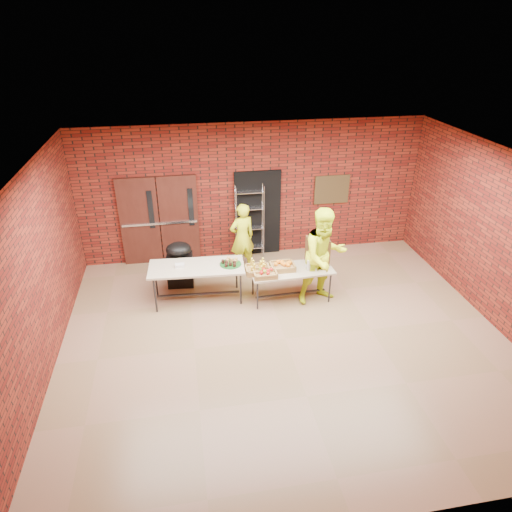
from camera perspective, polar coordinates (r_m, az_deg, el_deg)
The scene contains 19 objects.
room at distance 7.60m, azimuth 4.05°, elevation -0.75°, with size 8.08×7.08×3.28m.
double_doors at distance 10.76m, azimuth -11.93°, elevation 4.37°, with size 1.78×0.12×2.10m.
dark_doorway at distance 10.92m, azimuth 0.21°, elevation 5.31°, with size 1.10×0.06×2.10m, color black.
bronze_plaque at distance 11.17m, azimuth 9.45°, elevation 8.20°, with size 0.85×0.04×0.70m, color #403219.
wire_rack at distance 10.81m, azimuth -0.80°, elevation 4.25°, with size 0.66×0.22×1.81m, color #BBBBC3, non-canonical shape.
table_left at distance 9.24m, azimuth -7.43°, elevation -1.64°, with size 1.95×0.91×0.78m.
table_right at distance 9.27m, azimuth 4.43°, elevation -1.98°, with size 1.71×0.77×0.69m.
basket_bananas at distance 9.08m, azimuth 0.20°, elevation -1.68°, with size 0.48×0.37×0.15m.
basket_oranges at distance 9.21m, azimuth 3.33°, elevation -1.29°, with size 0.49×0.38×0.15m.
basket_apples at distance 8.95m, azimuth 1.13°, elevation -2.20°, with size 0.46×0.36×0.14m.
muffin_tray at distance 9.20m, azimuth -3.22°, elevation -0.78°, with size 0.44×0.44×0.11m.
napkin_box at distance 9.23m, azimuth -9.50°, elevation -1.17°, with size 0.19×0.12×0.06m, color silver.
coffee_dispenser at distance 9.41m, azimuth 7.70°, elevation 0.65°, with size 0.43×0.38×0.56m, color #52361C.
cup_stack_front at distance 9.18m, azimuth 6.61°, elevation -1.15°, with size 0.08×0.08×0.24m, color silver.
cup_stack_mid at distance 9.21m, azimuth 7.49°, elevation -1.15°, with size 0.08×0.08×0.23m, color silver.
cup_stack_back at distance 9.31m, azimuth 6.37°, elevation -0.75°, with size 0.08×0.08×0.23m, color silver.
covered_grill at distance 9.96m, azimuth -9.50°, elevation -0.96°, with size 0.58×0.50×1.00m.
volunteer_woman at distance 10.28m, azimuth -1.74°, elevation 2.33°, with size 0.59×0.39×1.62m, color #E5FF1C.
volunteer_man at distance 9.13m, azimuth 8.49°, elevation -0.03°, with size 0.98×0.76×2.01m, color #E5FF1C.
Camera 1 is at (-1.68, -6.47, 5.22)m, focal length 32.00 mm.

